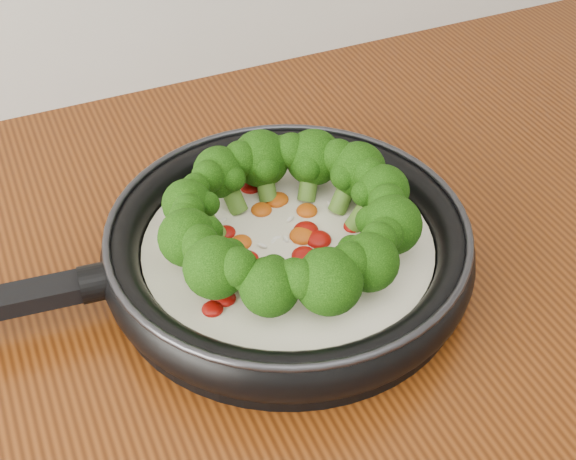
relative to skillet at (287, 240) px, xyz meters
name	(u,v)px	position (x,y,z in m)	size (l,w,h in m)	color
skillet	(287,240)	(0.00, 0.00, 0.00)	(0.54, 0.37, 0.10)	black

